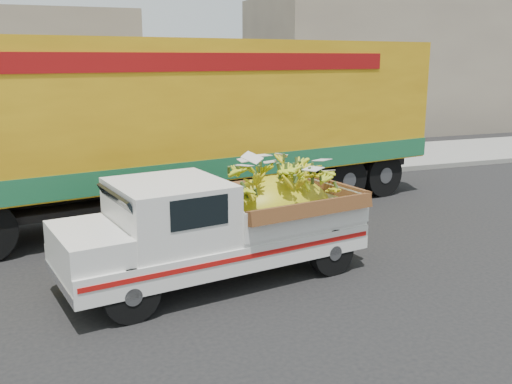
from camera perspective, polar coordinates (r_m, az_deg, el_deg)
name	(u,v)px	position (r m, az deg, el deg)	size (l,w,h in m)	color
ground	(217,277)	(9.26, -3.97, -8.52)	(100.00, 100.00, 0.00)	black
curb	(145,189)	(15.19, -11.04, 0.29)	(60.00, 0.25, 0.15)	gray
sidewalk	(132,174)	(17.22, -12.27, 1.74)	(60.00, 4.00, 0.14)	gray
building_right	(401,66)	(28.78, 14.31, 12.07)	(14.00, 6.00, 6.00)	gray
pickup_truck	(236,222)	(9.05, -2.02, -2.99)	(5.00, 2.54, 1.67)	black
semi_trailer	(196,119)	(12.65, -6.06, 7.28)	(12.08, 4.67, 3.80)	black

